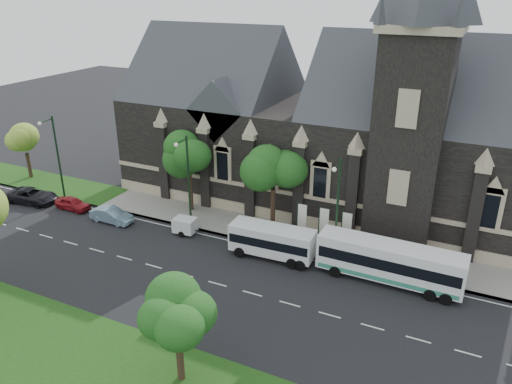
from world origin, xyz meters
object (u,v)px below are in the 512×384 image
Objects in this scene: tree_walk_left at (192,157)px; box_trailer at (185,225)px; car_far_red at (73,203)px; banner_flag_right at (345,227)px; street_lamp_mid at (187,178)px; tree_walk_far at (27,140)px; shuttle_bus at (272,240)px; banner_flag_center at (322,222)px; sedan at (112,215)px; tree_park_east at (181,312)px; tree_walk_right at (276,170)px; street_lamp_far at (56,153)px; street_lamp_near at (337,205)px; banner_flag_left at (300,218)px; tour_coach at (390,262)px; car_far_black at (32,196)px.

tree_walk_left reaches higher than box_trailer.
banner_flag_right is at bearing -81.84° from car_far_red.
tree_walk_left is at bearing 116.47° from street_lamp_mid.
tree_walk_far is 12.42m from car_far_red.
tree_walk_left reaches higher than banner_flag_right.
tree_walk_far is 0.87× the size of shuttle_bus.
sedan is (-19.80, -4.04, -1.67)m from banner_flag_center.
banner_flag_right is (38.11, -1.18, -2.24)m from tree_walk_far.
banner_flag_right is at bearing 77.35° from tree_park_east.
shuttle_bus is at bearing -132.44° from banner_flag_center.
street_lamp_mid is (-10.18, 16.42, 0.49)m from tree_park_east.
banner_flag_right is at bearing 7.79° from box_trailer.
street_lamp_far is at bearing -171.14° from tree_walk_right.
tree_walk_left is 1.91× the size of banner_flag_right.
box_trailer reaches higher than car_far_red.
street_lamp_mid is 4.39m from box_trailer.
street_lamp_near is 22.06m from sedan.
banner_flag_left is 1.37× the size of box_trailer.
street_lamp_far reaches higher than tree_walk_left.
tree_park_east is 0.70× the size of street_lamp_far.
street_lamp_mid reaches higher than tree_walk_right.
tour_coach reaches higher than car_far_black.
tree_park_east reaches higher than banner_flag_right.
car_far_black is at bearing -42.54° from tree_walk_far.
banner_flag_left is at bearing 10.50° from street_lamp_mid.
tour_coach is at bearing -34.11° from banner_flag_right.
street_lamp_near reaches higher than banner_flag_center.
tree_park_east is 18.91m from banner_flag_right.
street_lamp_near is 2.33× the size of car_far_red.
street_lamp_far is 9.80m from sedan.
tree_park_east is 17.77m from tour_coach.
street_lamp_mid is at bearing -74.24° from sedan.
shuttle_bus reaches higher than sedan.
shuttle_bus is (10.95, -5.13, -4.14)m from tree_walk_left.
tree_walk_right reaches higher than tree_park_east.
tree_walk_right is at bearing 98.42° from tree_park_east.
tree_park_east reaches higher than shuttle_bus.
banner_flag_center is at bearing 131.93° from street_lamp_near.
tree_walk_right is at bearing -68.77° from sedan.
street_lamp_mid is at bearing -82.19° from car_far_red.
street_lamp_far is 0.81× the size of tour_coach.
banner_flag_right is at bearing -79.61° from sedan.
banner_flag_center is 4.71m from shuttle_bus.
banner_flag_right is 32.76m from car_far_black.
tree_walk_left is (-9.01, -0.01, -0.08)m from tree_walk_right.
banner_flag_left is (3.08, -1.71, -3.43)m from tree_walk_right.
tree_park_east reaches higher than tour_coach.
tree_walk_left is 14.67m from street_lamp_far.
street_lamp_far reaches higher than tree_park_east.
street_lamp_far is (-16.00, 0.00, 0.00)m from street_lamp_mid.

